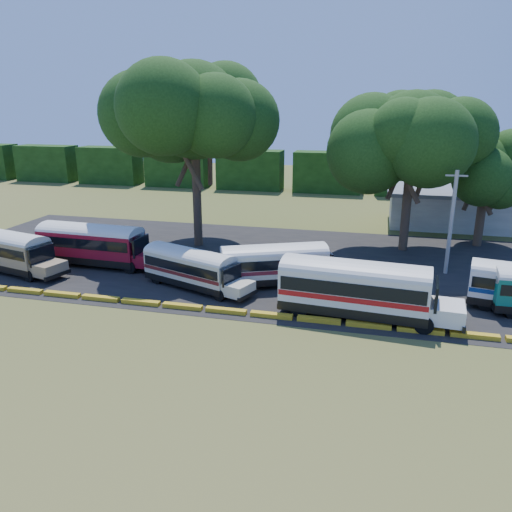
% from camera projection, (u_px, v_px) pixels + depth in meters
% --- Properties ---
extents(ground, '(160.00, 160.00, 0.00)m').
position_uv_depth(ground, '(244.00, 322.00, 30.95)').
color(ground, '#3E511B').
rests_on(ground, ground).
extents(asphalt_strip, '(64.00, 24.00, 0.02)m').
position_uv_depth(asphalt_strip, '(293.00, 264.00, 41.85)').
color(asphalt_strip, black).
rests_on(asphalt_strip, ground).
extents(curb, '(53.70, 0.45, 0.30)m').
position_uv_depth(curb, '(249.00, 313.00, 31.83)').
color(curb, gold).
rests_on(curb, ground).
extents(terminal_building, '(19.00, 9.00, 4.00)m').
position_uv_depth(terminal_building, '(476.00, 208.00, 54.07)').
color(terminal_building, beige).
rests_on(terminal_building, ground).
extents(treeline_backdrop, '(130.00, 4.00, 6.00)m').
position_uv_depth(treeline_backdrop, '(328.00, 172.00, 74.59)').
color(treeline_backdrop, black).
rests_on(treeline_backdrop, ground).
extents(bus_beige, '(10.25, 4.74, 3.27)m').
position_uv_depth(bus_beige, '(6.00, 248.00, 39.73)').
color(bus_beige, black).
rests_on(bus_beige, ground).
extents(bus_red, '(10.75, 3.13, 3.50)m').
position_uv_depth(bus_red, '(94.00, 242.00, 41.08)').
color(bus_red, black).
rests_on(bus_red, ground).
extents(bus_cream_west, '(9.07, 5.18, 2.92)m').
position_uv_depth(bus_cream_west, '(192.00, 266.00, 36.16)').
color(bus_cream_west, black).
rests_on(bus_cream_west, ground).
extents(bus_cream_east, '(9.62, 5.96, 3.12)m').
position_uv_depth(bus_cream_east, '(277.00, 262.00, 36.65)').
color(bus_cream_east, black).
rests_on(bus_cream_east, ground).
extents(bus_white_red, '(11.38, 3.71, 3.68)m').
position_uv_depth(bus_white_red, '(358.00, 286.00, 31.03)').
color(bus_white_red, black).
rests_on(bus_white_red, ground).
extents(tree_west, '(11.68, 11.68, 16.62)m').
position_uv_depth(tree_west, '(194.00, 111.00, 43.94)').
color(tree_west, '#3A2A1D').
rests_on(tree_west, ground).
extents(tree_center, '(10.20, 10.20, 14.10)m').
position_uv_depth(tree_center, '(413.00, 135.00, 43.05)').
color(tree_center, '#3A2A1D').
rests_on(tree_center, ground).
extents(tree_east, '(7.12, 7.12, 10.17)m').
position_uv_depth(tree_east, '(487.00, 166.00, 45.14)').
color(tree_east, '#3A2A1D').
rests_on(tree_east, ground).
extents(utility_pole, '(1.60, 0.30, 8.17)m').
position_uv_depth(utility_pole, '(451.00, 222.00, 38.45)').
color(utility_pole, gray).
rests_on(utility_pole, ground).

